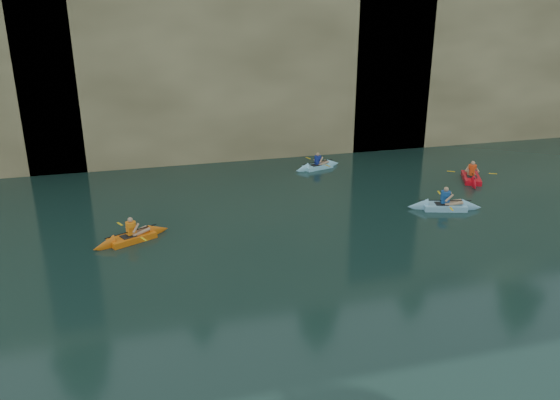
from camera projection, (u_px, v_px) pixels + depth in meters
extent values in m
cube|color=tan|center=(190.00, 48.00, 38.06)|extent=(70.00, 16.00, 12.00)
cube|color=tan|center=(239.00, 62.00, 31.95)|extent=(24.00, 2.40, 11.40)
cube|color=tan|center=(527.00, 65.00, 37.19)|extent=(26.00, 2.40, 9.84)
cube|color=black|center=(140.00, 139.00, 31.27)|extent=(3.50, 1.00, 3.20)
cube|color=black|center=(366.00, 115.00, 34.53)|extent=(5.00, 1.00, 4.50)
cube|color=orange|center=(132.00, 238.00, 21.71)|extent=(2.60, 1.80, 0.27)
cone|color=orange|center=(158.00, 230.00, 22.44)|extent=(1.13, 1.06, 0.75)
cone|color=orange|center=(104.00, 246.00, 20.97)|extent=(1.13, 1.06, 0.75)
cube|color=black|center=(128.00, 236.00, 21.58)|extent=(0.70, 0.66, 0.04)
cube|color=orange|center=(131.00, 228.00, 21.57)|extent=(0.40, 0.35, 0.50)
sphere|color=tan|center=(130.00, 220.00, 21.45)|extent=(0.21, 0.21, 0.21)
cylinder|color=black|center=(131.00, 231.00, 21.61)|extent=(2.01, 1.00, 0.04)
cube|color=yellow|center=(120.00, 224.00, 22.33)|extent=(0.26, 0.41, 0.02)
cube|color=yellow|center=(144.00, 239.00, 20.90)|extent=(0.26, 0.41, 0.02)
cube|color=#84BEDD|center=(444.00, 206.00, 25.02)|extent=(2.75, 1.57, 0.30)
cone|color=#84BEDD|center=(471.00, 207.00, 24.99)|extent=(1.12, 1.04, 0.81)
cone|color=#84BEDD|center=(417.00, 206.00, 25.05)|extent=(1.12, 1.04, 0.81)
cube|color=black|center=(441.00, 204.00, 24.99)|extent=(0.67, 0.64, 0.04)
cube|color=#1A4A92|center=(445.00, 197.00, 24.87)|extent=(0.42, 0.33, 0.54)
sphere|color=tan|center=(446.00, 189.00, 24.74)|extent=(0.23, 0.23, 0.23)
cylinder|color=black|center=(445.00, 200.00, 24.92)|extent=(2.30, 0.73, 0.04)
cube|color=yellow|center=(439.00, 193.00, 25.96)|extent=(0.20, 0.43, 0.02)
cube|color=yellow|center=(451.00, 209.00, 23.89)|extent=(0.20, 0.43, 0.02)
cube|color=red|center=(471.00, 178.00, 29.14)|extent=(1.97, 2.83, 0.29)
cone|color=red|center=(468.00, 171.00, 30.34)|extent=(1.14, 1.22, 0.79)
cone|color=red|center=(475.00, 185.00, 27.95)|extent=(1.14, 1.22, 0.79)
cube|color=black|center=(472.00, 176.00, 28.97)|extent=(0.69, 0.71, 0.04)
cube|color=#F84614|center=(472.00, 170.00, 29.00)|extent=(0.37, 0.43, 0.53)
sphere|color=tan|center=(473.00, 163.00, 28.87)|extent=(0.22, 0.22, 0.22)
cylinder|color=black|center=(472.00, 172.00, 29.05)|extent=(1.08, 2.11, 0.04)
cube|color=yellow|center=(451.00, 171.00, 29.24)|extent=(0.41, 0.26, 0.02)
cube|color=yellow|center=(493.00, 174.00, 28.85)|extent=(0.41, 0.26, 0.02)
cube|color=#98E3FF|center=(318.00, 166.00, 31.22)|extent=(2.46, 1.39, 0.26)
cone|color=#98E3FF|center=(333.00, 163.00, 31.78)|extent=(1.00, 0.91, 0.70)
cone|color=#98E3FF|center=(302.00, 169.00, 30.66)|extent=(1.00, 0.91, 0.70)
cube|color=black|center=(316.00, 165.00, 31.11)|extent=(0.65, 0.58, 0.04)
cube|color=navy|center=(318.00, 160.00, 31.09)|extent=(0.36, 0.29, 0.47)
sphere|color=tan|center=(318.00, 154.00, 30.98)|extent=(0.20, 0.20, 0.20)
cylinder|color=black|center=(318.00, 162.00, 31.13)|extent=(1.99, 0.65, 0.04)
cube|color=yellow|center=(308.00, 158.00, 31.87)|extent=(0.20, 0.42, 0.02)
cube|color=yellow|center=(328.00, 166.00, 30.38)|extent=(0.20, 0.42, 0.02)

